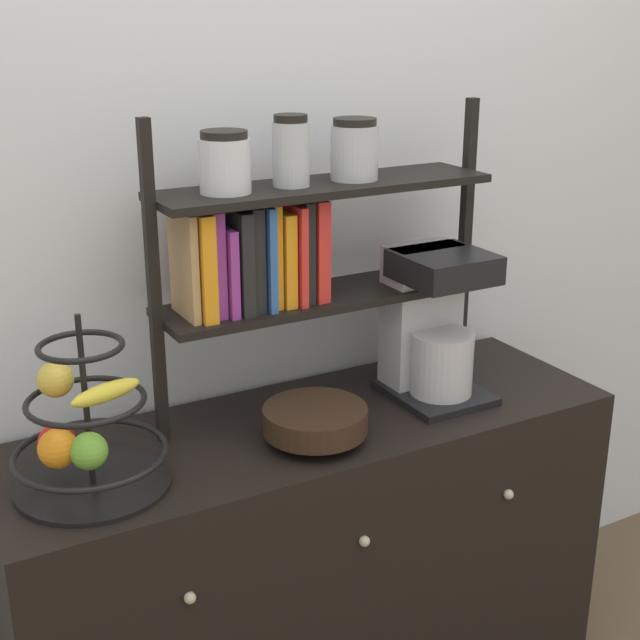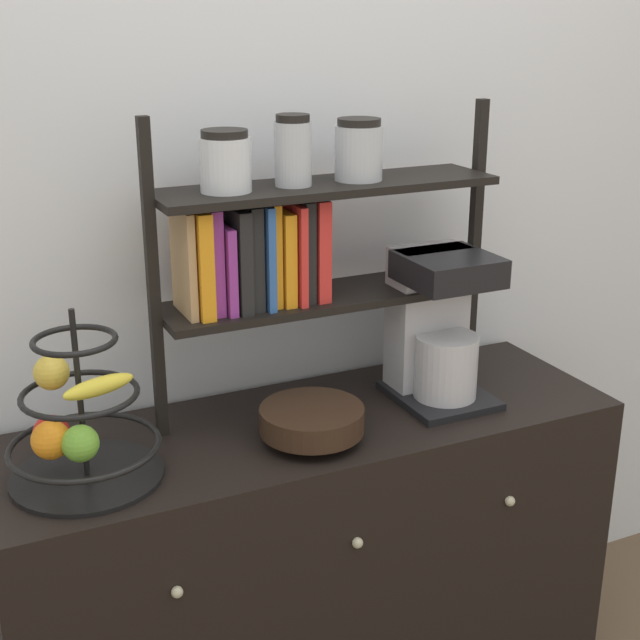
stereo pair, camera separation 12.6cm
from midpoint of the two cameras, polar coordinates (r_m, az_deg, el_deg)
wall_back at (r=2.13m, az=-2.10°, el=8.25°), size 7.00×0.05×2.60m
sideboard at (r=2.25m, az=1.09°, el=-15.93°), size 1.44×0.48×0.82m
coffee_maker at (r=2.13m, az=9.17°, el=-0.39°), size 0.21×0.25×0.36m
fruit_stand at (r=1.80m, az=-13.41°, el=-6.78°), size 0.31×0.31×0.36m
wooden_bowl at (r=1.94m, az=1.35°, el=-6.52°), size 0.23×0.23×0.08m
shelf_hutch at (r=1.96m, az=-0.37°, el=5.66°), size 0.83×0.20×0.69m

